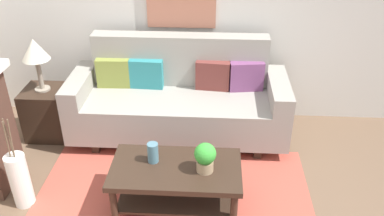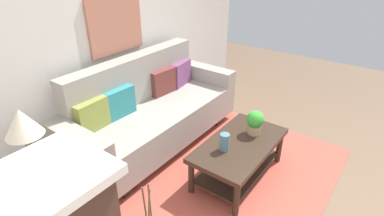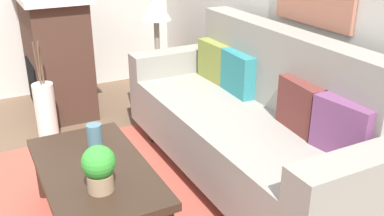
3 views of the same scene
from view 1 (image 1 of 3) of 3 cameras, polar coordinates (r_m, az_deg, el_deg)
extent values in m
cube|color=silver|center=(4.57, -0.97, 14.52)|extent=(5.04, 0.10, 2.70)
cube|color=#B24C3D|center=(3.73, -2.78, -13.49)|extent=(2.49, 1.74, 0.01)
cube|color=gray|center=(4.43, -1.90, -0.59)|extent=(1.89, 0.84, 0.40)
cube|color=gray|center=(4.49, -1.64, 6.78)|extent=(1.89, 0.20, 0.56)
cube|color=gray|center=(4.58, -15.04, 0.90)|extent=(0.20, 0.84, 0.60)
cube|color=gray|center=(4.41, 11.72, 0.13)|extent=(0.20, 0.84, 0.60)
cube|color=#332319|center=(4.71, -12.15, -2.98)|extent=(0.08, 0.74, 0.12)
cube|color=#332319|center=(4.57, 8.78, -3.70)|extent=(0.08, 0.74, 0.12)
cube|color=olive|center=(4.54, -10.86, 4.83)|extent=(0.36, 0.13, 0.32)
cube|color=teal|center=(4.47, -6.37, 4.77)|extent=(0.36, 0.13, 0.32)
cube|color=brown|center=(4.41, 2.91, 4.56)|extent=(0.37, 0.15, 0.32)
cube|color=#7A4270|center=(4.42, 7.58, 4.40)|extent=(0.37, 0.17, 0.32)
cube|color=#332319|center=(3.48, -2.27, -8.51)|extent=(1.10, 0.60, 0.05)
cube|color=#332319|center=(3.67, -2.18, -11.99)|extent=(0.98, 0.50, 0.02)
cylinder|color=#332319|center=(3.52, -10.79, -13.36)|extent=(0.06, 0.06, 0.38)
cylinder|color=#332319|center=(3.43, 5.83, -14.20)|extent=(0.06, 0.06, 0.38)
cylinder|color=#332319|center=(3.88, -9.15, -8.32)|extent=(0.06, 0.06, 0.38)
cylinder|color=#332319|center=(3.81, 5.61, -8.93)|extent=(0.06, 0.06, 0.38)
cylinder|color=slate|center=(3.49, -5.47, -6.21)|extent=(0.09, 0.09, 0.18)
cylinder|color=tan|center=(3.40, 1.81, -8.02)|extent=(0.14, 0.14, 0.10)
sphere|color=green|center=(3.33, 1.85, -6.37)|extent=(0.18, 0.18, 0.18)
cube|color=#332319|center=(4.77, -19.47, -0.57)|extent=(0.44, 0.44, 0.56)
cylinder|color=gray|center=(4.64, -20.07, 2.51)|extent=(0.16, 0.16, 0.02)
cylinder|color=gray|center=(4.57, -20.42, 4.34)|extent=(0.05, 0.05, 0.35)
cone|color=beige|center=(4.46, -21.07, 7.63)|extent=(0.28, 0.28, 0.22)
cylinder|color=white|center=(3.90, -22.82, -9.26)|extent=(0.17, 0.17, 0.52)
cylinder|color=brown|center=(3.64, -23.88, -3.92)|extent=(0.02, 0.03, 0.36)
cylinder|color=brown|center=(3.67, -24.19, -3.75)|extent=(0.03, 0.01, 0.36)
cylinder|color=brown|center=(3.64, -24.41, -4.05)|extent=(0.04, 0.03, 0.36)
camera|label=2|loc=(3.09, -55.46, 9.74)|focal=28.09mm
camera|label=3|loc=(3.03, 43.05, 6.28)|focal=41.06mm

